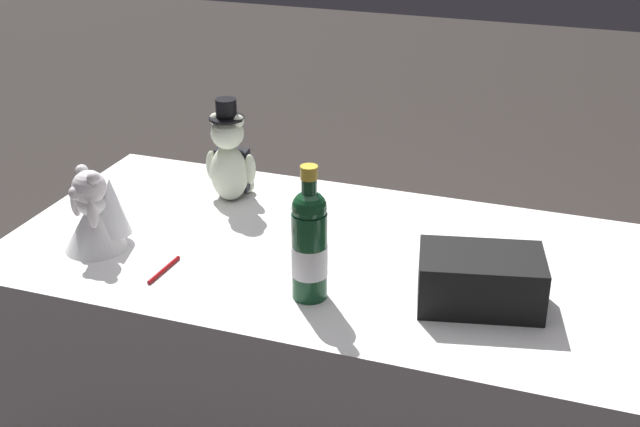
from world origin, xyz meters
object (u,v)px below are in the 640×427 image
object	(u,v)px
teddy_bear_groom	(230,159)
champagne_bottle	(309,243)
teddy_bear_bride	(98,213)
gift_case_black	(481,280)
signing_pen	(165,269)

from	to	relation	value
teddy_bear_groom	champagne_bottle	world-z (taller)	champagne_bottle
teddy_bear_bride	gift_case_black	bearing A→B (deg)	2.33
teddy_bear_bride	champagne_bottle	distance (m)	0.59
signing_pen	teddy_bear_groom	bearing A→B (deg)	93.67
signing_pen	gift_case_black	world-z (taller)	gift_case_black
gift_case_black	champagne_bottle	bearing A→B (deg)	-165.38
signing_pen	gift_case_black	bearing A→B (deg)	7.66
signing_pen	teddy_bear_bride	bearing A→B (deg)	164.33
teddy_bear_groom	gift_case_black	distance (m)	0.84
teddy_bear_groom	signing_pen	xyz separation A→B (m)	(0.03, -0.44, -0.12)
teddy_bear_groom	teddy_bear_bride	size ratio (longest dim) A/B	1.37
teddy_bear_groom	champagne_bottle	size ratio (longest dim) A/B	0.93
teddy_bear_groom	gift_case_black	size ratio (longest dim) A/B	0.97
signing_pen	champagne_bottle	bearing A→B (deg)	0.48
teddy_bear_bride	signing_pen	xyz separation A→B (m)	(0.22, -0.06, -0.09)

